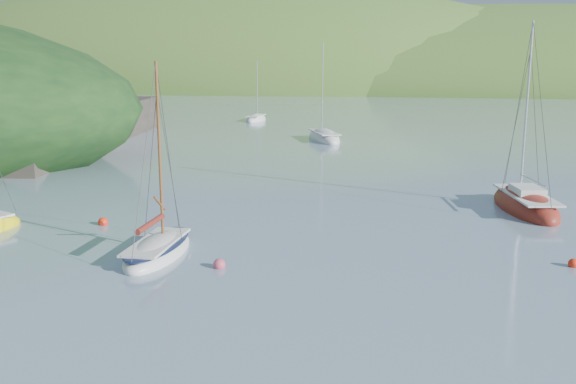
% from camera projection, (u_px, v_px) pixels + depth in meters
% --- Properties ---
extents(ground, '(700.00, 700.00, 0.00)m').
position_uv_depth(ground, '(270.00, 310.00, 20.58)').
color(ground, '#7791A4').
rests_on(ground, ground).
extents(shoreline_hills, '(690.00, 135.00, 56.00)m').
position_uv_depth(shoreline_hills, '(386.00, 85.00, 187.16)').
color(shoreline_hills, '#315E23').
rests_on(shoreline_hills, ground).
extents(daysailer_white, '(2.30, 5.56, 8.39)m').
position_uv_depth(daysailer_white, '(158.00, 250.00, 26.30)').
color(daysailer_white, white).
rests_on(daysailer_white, ground).
extents(sloop_red, '(3.98, 7.58, 10.67)m').
position_uv_depth(sloop_red, '(525.00, 206.00, 34.12)').
color(sloop_red, maroon).
rests_on(sloop_red, ground).
extents(distant_sloop_a, '(5.25, 7.59, 10.26)m').
position_uv_depth(distant_sloop_a, '(324.00, 139.00, 62.78)').
color(distant_sloop_a, white).
rests_on(distant_sloop_a, ground).
extents(distant_sloop_c, '(2.04, 5.77, 8.23)m').
position_uv_depth(distant_sloop_c, '(256.00, 120.00, 82.26)').
color(distant_sloop_c, white).
rests_on(distant_sloop_c, ground).
extents(mooring_buoys, '(21.43, 5.42, 0.48)m').
position_uv_depth(mooring_buoys, '(242.00, 246.00, 27.23)').
color(mooring_buoys, '#C3465C').
rests_on(mooring_buoys, ground).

